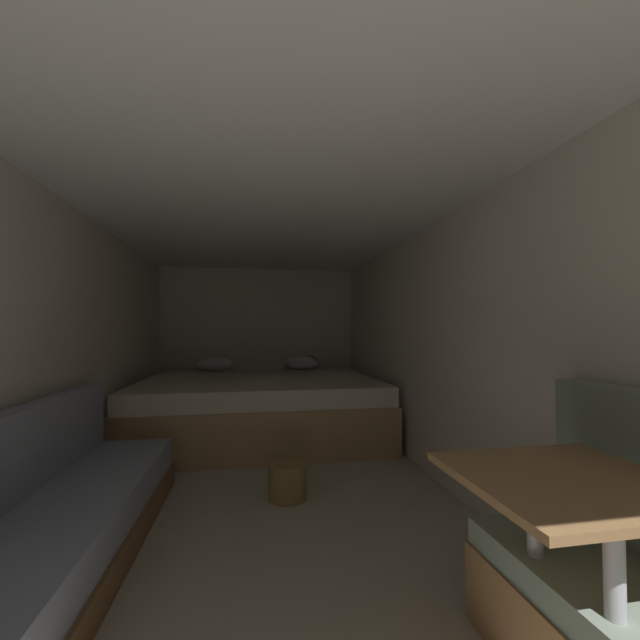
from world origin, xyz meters
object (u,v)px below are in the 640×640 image
(dinette_table, at_px, (569,514))
(wicker_basket, at_px, (288,481))
(bed, at_px, (260,406))
(sofa_left, at_px, (16,555))

(dinette_table, relative_size, wicker_basket, 2.70)
(bed, distance_m, dinette_table, 3.43)
(sofa_left, relative_size, wicker_basket, 9.96)
(bed, bearing_deg, wicker_basket, -84.65)
(dinette_table, bearing_deg, sofa_left, 158.16)
(bed, height_order, wicker_basket, bed)
(bed, distance_m, sofa_left, 2.75)
(bed, distance_m, wicker_basket, 1.67)
(bed, relative_size, wicker_basket, 9.41)
(dinette_table, distance_m, wicker_basket, 1.86)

